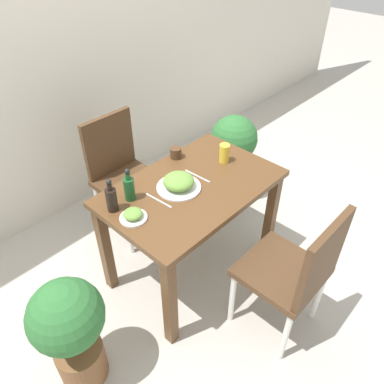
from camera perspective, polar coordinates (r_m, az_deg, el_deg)
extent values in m
plane|color=#B7B2A8|center=(2.69, 0.00, -11.28)|extent=(16.00, 16.00, 0.00)
cube|color=beige|center=(2.84, -19.76, 20.99)|extent=(8.00, 0.05, 2.60)
cube|color=brown|center=(2.20, 0.00, 0.65)|extent=(1.05, 0.67, 0.04)
cube|color=brown|center=(2.09, -3.40, -16.54)|extent=(0.06, 0.06, 0.69)
cube|color=brown|center=(2.61, 11.88, -3.61)|extent=(0.06, 0.06, 0.69)
cube|color=brown|center=(2.40, -13.06, -8.43)|extent=(0.06, 0.06, 0.69)
cube|color=brown|center=(2.86, 2.38, 1.60)|extent=(0.06, 0.06, 0.69)
cube|color=#4C331E|center=(2.15, 13.44, -11.63)|extent=(0.42, 0.42, 0.04)
cube|color=#4C331E|center=(1.93, 19.31, -9.75)|extent=(0.40, 0.04, 0.44)
cylinder|color=white|center=(2.48, 11.40, -10.58)|extent=(0.03, 0.03, 0.42)
cylinder|color=white|center=(2.28, 6.14, -15.71)|extent=(0.03, 0.03, 0.42)
cylinder|color=white|center=(2.40, 18.71, -14.71)|extent=(0.03, 0.03, 0.42)
cylinder|color=white|center=(2.19, 14.02, -20.60)|extent=(0.03, 0.03, 0.42)
cube|color=#4C331E|center=(2.72, -9.45, 1.38)|extent=(0.42, 0.42, 0.04)
cube|color=#4C331E|center=(2.72, -12.54, 7.08)|extent=(0.40, 0.04, 0.44)
cylinder|color=white|center=(2.67, -9.49, -5.87)|extent=(0.03, 0.03, 0.42)
cylinder|color=white|center=(2.84, -3.87, -2.23)|extent=(0.03, 0.03, 0.42)
cylinder|color=white|center=(2.90, -13.97, -2.36)|extent=(0.03, 0.03, 0.42)
cylinder|color=white|center=(3.05, -8.54, 0.80)|extent=(0.03, 0.03, 0.42)
cylinder|color=white|center=(2.17, -2.03, 0.72)|extent=(0.26, 0.26, 0.01)
ellipsoid|color=olive|center=(2.14, -2.05, 1.67)|extent=(0.18, 0.18, 0.08)
cylinder|color=white|center=(1.99, -8.91, -3.90)|extent=(0.15, 0.15, 0.01)
ellipsoid|color=olive|center=(1.97, -8.99, -3.30)|extent=(0.10, 0.10, 0.04)
cylinder|color=#4C331E|center=(2.42, -2.49, 5.99)|extent=(0.07, 0.07, 0.07)
cylinder|color=gold|center=(2.37, 4.95, 5.90)|extent=(0.06, 0.06, 0.12)
cylinder|color=#194C23|center=(2.08, -9.52, 0.43)|extent=(0.06, 0.06, 0.14)
cylinder|color=#194C23|center=(2.03, -9.77, 2.35)|extent=(0.03, 0.03, 0.04)
sphere|color=black|center=(2.01, -9.87, 3.12)|extent=(0.03, 0.03, 0.03)
cylinder|color=black|center=(2.03, -12.14, -1.19)|extent=(0.06, 0.06, 0.14)
cylinder|color=black|center=(1.97, -12.47, 0.74)|extent=(0.03, 0.03, 0.04)
sphere|color=black|center=(1.95, -12.60, 1.52)|extent=(0.03, 0.03, 0.03)
cube|color=silver|center=(2.09, -5.11, -1.30)|extent=(0.02, 0.19, 0.00)
cube|color=silver|center=(2.26, 0.83, 2.44)|extent=(0.02, 0.19, 0.00)
cylinder|color=brown|center=(2.25, -16.39, -23.44)|extent=(0.25, 0.25, 0.24)
cylinder|color=brown|center=(2.10, -17.29, -21.13)|extent=(0.04, 0.04, 0.11)
sphere|color=#2D6B33|center=(1.91, -18.66, -17.48)|extent=(0.36, 0.36, 0.36)
cylinder|color=brown|center=(3.23, 5.89, 1.58)|extent=(0.24, 0.24, 0.25)
cylinder|color=brown|center=(3.13, 6.11, 4.25)|extent=(0.04, 0.04, 0.11)
sphere|color=#2D6B33|center=(3.00, 6.42, 8.09)|extent=(0.37, 0.37, 0.37)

